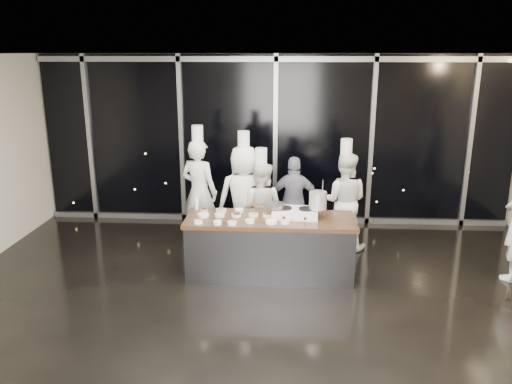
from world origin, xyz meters
TOP-DOWN VIEW (x-y plane):
  - ground at (0.00, 0.00)m, footprint 9.00×9.00m
  - room_shell at (0.18, 0.00)m, footprint 9.02×7.02m
  - window_wall at (0.00, 3.43)m, footprint 8.90×0.11m
  - demo_counter at (0.00, 0.90)m, footprint 2.46×0.86m
  - stove at (0.36, 0.97)m, footprint 0.68×0.45m
  - frying_pan at (0.05, 0.99)m, footprint 0.53×0.32m
  - stock_pot at (0.68, 0.95)m, footprint 0.27×0.27m
  - prep_bowls at (-0.48, 0.86)m, footprint 1.34×0.70m
  - squeeze_bottle at (-1.14, 1.24)m, footprint 0.06×0.06m
  - chef_far_left at (-1.26, 2.14)m, footprint 0.78×0.66m
  - chef_left at (-0.47, 1.93)m, footprint 0.98×0.75m
  - chef_center at (-0.19, 1.83)m, footprint 0.87×0.76m
  - guest at (0.37, 2.22)m, footprint 0.92×0.42m
  - chef_right at (1.19, 2.10)m, footprint 0.90×0.77m

SIDE VIEW (x-z plane):
  - ground at x=0.00m, z-range 0.00..0.00m
  - demo_counter at x=0.00m, z-range 0.00..0.90m
  - guest at x=0.37m, z-range 0.00..1.54m
  - chef_center at x=-0.19m, z-range -0.10..1.65m
  - chef_right at x=1.19m, z-range -0.10..1.77m
  - chef_left at x=-0.47m, z-range -0.10..1.90m
  - prep_bowls at x=-0.48m, z-range 0.90..0.95m
  - chef_far_left at x=-1.26m, z-range -0.10..1.96m
  - stove at x=0.36m, z-range 0.89..1.03m
  - squeeze_bottle at x=-1.14m, z-range 0.89..1.10m
  - frying_pan at x=0.05m, z-range 1.04..1.09m
  - stock_pot at x=0.68m, z-range 1.04..1.29m
  - window_wall at x=0.00m, z-range 0.00..3.20m
  - room_shell at x=0.18m, z-range 0.64..3.85m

